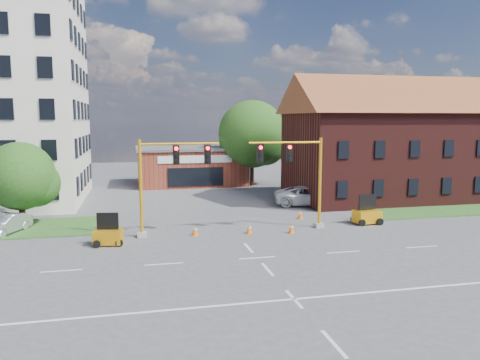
{
  "coord_description": "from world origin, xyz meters",
  "views": [
    {
      "loc": [
        -6.29,
        -23.69,
        7.42
      ],
      "look_at": [
        1.29,
        10.0,
        2.94
      ],
      "focal_mm": 35.0,
      "sensor_mm": 36.0,
      "label": 1
    }
  ],
  "objects_px": {
    "trailer_east": "(367,215)",
    "pickup_white": "(309,196)",
    "signal_mast_east": "(297,172)",
    "trailer_west": "(108,235)",
    "signal_mast_west": "(167,175)"
  },
  "relations": [
    {
      "from": "signal_mast_east",
      "to": "trailer_west",
      "type": "distance_m",
      "value": 12.88
    },
    {
      "from": "signal_mast_west",
      "to": "pickup_white",
      "type": "height_order",
      "value": "signal_mast_west"
    },
    {
      "from": "trailer_west",
      "to": "trailer_east",
      "type": "relative_size",
      "value": 0.92
    },
    {
      "from": "signal_mast_west",
      "to": "trailer_east",
      "type": "distance_m",
      "value": 14.52
    },
    {
      "from": "trailer_west",
      "to": "trailer_east",
      "type": "distance_m",
      "value": 17.87
    },
    {
      "from": "signal_mast_east",
      "to": "signal_mast_west",
      "type": "bearing_deg",
      "value": 180.0
    },
    {
      "from": "signal_mast_east",
      "to": "trailer_west",
      "type": "relative_size",
      "value": 3.33
    },
    {
      "from": "signal_mast_west",
      "to": "signal_mast_east",
      "type": "bearing_deg",
      "value": 0.0
    },
    {
      "from": "trailer_east",
      "to": "pickup_white",
      "type": "xyz_separation_m",
      "value": [
        -1.43,
        7.73,
        0.2
      ]
    },
    {
      "from": "trailer_west",
      "to": "trailer_east",
      "type": "height_order",
      "value": "trailer_east"
    },
    {
      "from": "signal_mast_west",
      "to": "signal_mast_east",
      "type": "height_order",
      "value": "same"
    },
    {
      "from": "trailer_west",
      "to": "pickup_white",
      "type": "distance_m",
      "value": 18.94
    },
    {
      "from": "signal_mast_west",
      "to": "trailer_west",
      "type": "distance_m",
      "value": 5.16
    },
    {
      "from": "signal_mast_west",
      "to": "signal_mast_east",
      "type": "xyz_separation_m",
      "value": [
        8.71,
        0.0,
        0.0
      ]
    },
    {
      "from": "signal_mast_east",
      "to": "trailer_east",
      "type": "distance_m",
      "value": 6.35
    }
  ]
}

